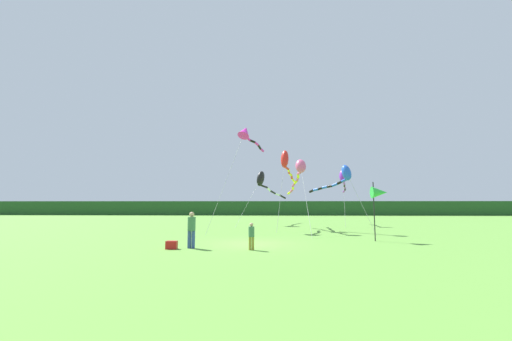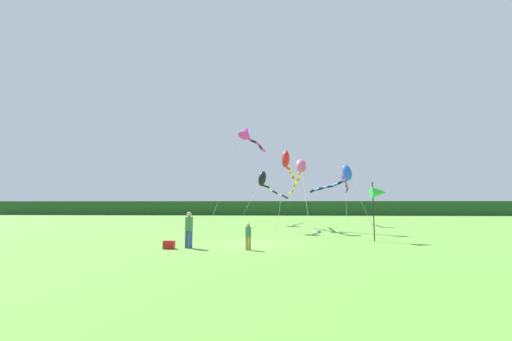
% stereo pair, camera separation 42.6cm
% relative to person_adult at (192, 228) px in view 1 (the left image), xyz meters
% --- Properties ---
extents(ground_plane, '(120.00, 120.00, 0.00)m').
position_rel_person_adult_xyz_m(ground_plane, '(2.88, 1.87, -0.98)').
color(ground_plane, '#5B9338').
extents(distant_treeline, '(108.00, 3.53, 2.71)m').
position_rel_person_adult_xyz_m(distant_treeline, '(2.88, 46.87, 0.37)').
color(distant_treeline, '#234C23').
rests_on(distant_treeline, ground).
extents(person_adult, '(0.39, 0.39, 1.76)m').
position_rel_person_adult_xyz_m(person_adult, '(0.00, 0.00, 0.00)').
color(person_adult, '#334C8C').
rests_on(person_adult, ground).
extents(person_child, '(0.28, 0.28, 1.27)m').
position_rel_person_adult_xyz_m(person_child, '(2.98, -0.49, -0.28)').
color(person_child, olive).
rests_on(person_child, ground).
extents(cooler_box, '(0.53, 0.31, 0.39)m').
position_rel_person_adult_xyz_m(cooler_box, '(-0.87, -0.32, -0.79)').
color(cooler_box, red).
rests_on(cooler_box, ground).
extents(banner_flag_pole, '(0.90, 0.70, 3.46)m').
position_rel_person_adult_xyz_m(banner_flag_pole, '(10.35, 3.34, 1.82)').
color(banner_flag_pole, black).
rests_on(banner_flag_pole, ground).
extents(kite_black, '(5.21, 8.52, 5.82)m').
position_rel_person_adult_xyz_m(kite_black, '(3.23, 17.89, 3.61)').
color(kite_black, '#B2B2B2').
rests_on(kite_black, ground).
extents(kite_purple, '(1.53, 6.42, 5.75)m').
position_rel_person_adult_xyz_m(kite_purple, '(11.55, 17.12, 3.79)').
color(kite_purple, '#B2B2B2').
rests_on(kite_purple, ground).
extents(kite_rainbow, '(1.18, 10.23, 5.82)m').
position_rel_person_adult_xyz_m(kite_rainbow, '(6.30, 9.89, 3.84)').
color(kite_rainbow, '#B2B2B2').
rests_on(kite_rainbow, ground).
extents(kite_blue, '(4.07, 4.55, 5.23)m').
position_rel_person_adult_xyz_m(kite_blue, '(9.54, 8.89, 3.36)').
color(kite_blue, '#B2B2B2').
rests_on(kite_blue, ground).
extents(kite_red, '(2.14, 8.00, 6.99)m').
position_rel_person_adult_xyz_m(kite_red, '(5.36, 12.28, 4.88)').
color(kite_red, '#B2B2B2').
rests_on(kite_red, ground).
extents(kite_magenta, '(4.02, 7.86, 9.06)m').
position_rel_person_adult_xyz_m(kite_magenta, '(1.90, 11.21, 7.27)').
color(kite_magenta, '#B2B2B2').
rests_on(kite_magenta, ground).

